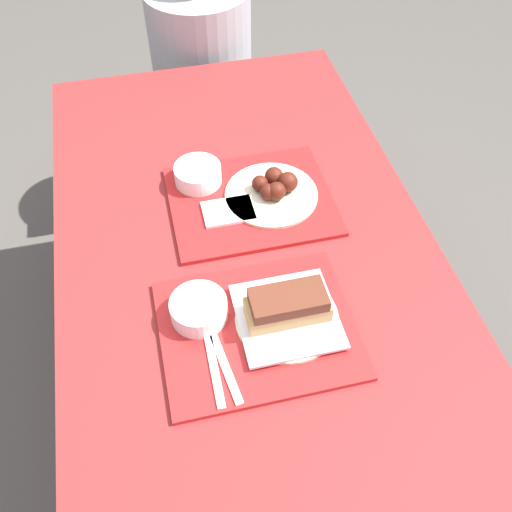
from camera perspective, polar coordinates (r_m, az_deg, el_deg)
ground_plane at (r=1.96m, az=-0.21°, el=-15.55°), size 12.00×12.00×0.00m
picnic_table at (r=1.37m, az=-0.29°, el=-3.63°), size 0.88×1.71×0.78m
picnic_bench_far at (r=2.34m, az=-6.38°, el=12.88°), size 0.84×0.28×0.46m
tray_near at (r=1.19m, az=0.17°, el=-7.35°), size 0.40×0.33×0.01m
tray_far at (r=1.43m, az=-0.51°, el=5.54°), size 0.40×0.33×0.01m
bowl_coleslaw_near at (r=1.19m, az=-5.75°, el=-5.23°), size 0.12×0.12×0.05m
brisket_sandwich_plate at (r=1.17m, az=3.16°, el=-5.53°), size 0.22×0.22×0.08m
plastic_fork_near at (r=1.14m, az=-4.19°, el=-11.21°), size 0.02×0.17×0.00m
plastic_knife_near at (r=1.14m, az=-3.08°, el=-11.00°), size 0.04×0.17×0.00m
condiment_packet at (r=1.22m, az=-0.64°, el=-4.26°), size 0.04×0.03×0.01m
bowl_coleslaw_far at (r=1.46m, az=-5.84°, el=8.22°), size 0.12×0.12×0.05m
wings_plate_far at (r=1.43m, az=1.75°, el=6.70°), size 0.23×0.23×0.06m
napkin_far at (r=1.39m, az=-2.79°, el=4.49°), size 0.12×0.09×0.01m
person_seated_across at (r=2.16m, az=-5.57°, el=20.20°), size 0.36×0.36×0.65m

